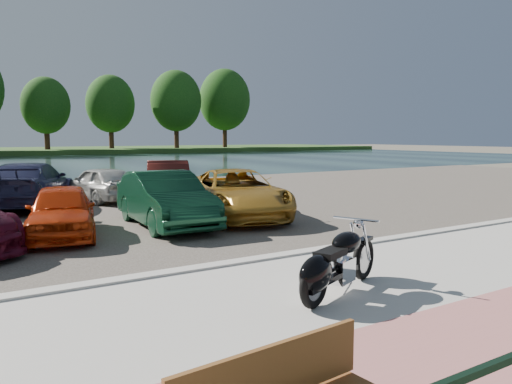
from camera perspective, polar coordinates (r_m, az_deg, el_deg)
ground at (r=8.41m, az=12.49°, el=-10.30°), size 200.00×200.00×0.00m
promenade at (r=7.75m, az=17.78°, el=-11.54°), size 60.00×6.00×0.10m
kerb at (r=9.87m, az=4.30°, el=-7.25°), size 60.00×0.30×0.14m
parking_lot at (r=17.83m, az=-13.04°, el=-1.42°), size 60.00×18.00×0.04m
river at (r=46.14m, az=-24.81°, el=2.85°), size 120.00×40.00×0.00m
far_trees at (r=72.40m, az=-24.23°, el=9.89°), size 70.25×10.68×12.52m
motorcycle at (r=7.30m, az=8.91°, el=-8.24°), size 2.21×1.15×1.05m
car_4 at (r=12.50m, az=-21.33°, el=-2.03°), size 2.23×3.86×1.24m
car_5 at (r=13.23m, az=-10.34°, el=-0.81°), size 1.76×4.44×1.44m
car_6 at (r=14.45m, az=-2.29°, el=-0.18°), size 3.53×5.45×1.40m
car_11 at (r=18.16m, az=-24.44°, el=0.76°), size 3.83×5.59×1.50m
car_12 at (r=18.95m, az=-17.35°, el=0.92°), size 2.33×4.01×1.28m
car_13 at (r=19.69m, az=-10.06°, el=1.54°), size 2.94×4.61×1.44m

